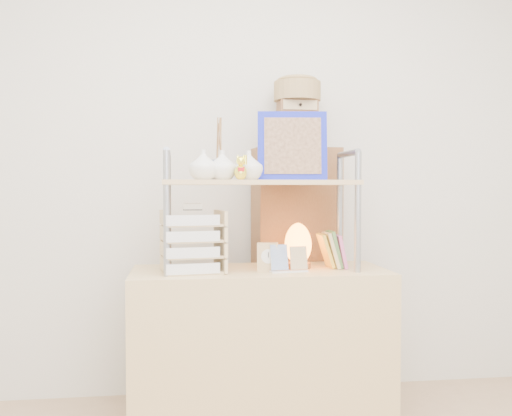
{
  "coord_description": "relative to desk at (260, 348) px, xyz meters",
  "views": [
    {
      "loc": [
        -0.38,
        -1.45,
        1.13
      ],
      "look_at": [
        -0.02,
        1.2,
        1.04
      ],
      "focal_mm": 40.0,
      "sensor_mm": 36.0,
      "label": 1
    }
  ],
  "objects": [
    {
      "name": "desk",
      "position": [
        0.0,
        0.0,
        0.0
      ],
      "size": [
        1.2,
        0.5,
        0.75
      ],
      "primitive_type": "cube",
      "color": "tan",
      "rests_on": "ground"
    },
    {
      "name": "woven_basket",
      "position": [
        0.25,
        0.35,
        1.28
      ],
      "size": [
        0.25,
        0.25,
        0.1
      ],
      "primitive_type": "cylinder",
      "color": "brown",
      "rests_on": "drawer_chest"
    },
    {
      "name": "postcard_stand",
      "position": [
        0.12,
        -0.1,
        0.41
      ],
      "size": [
        0.18,
        0.08,
        0.13
      ],
      "color": "white",
      "rests_on": "desk"
    },
    {
      "name": "letter_tray",
      "position": [
        -0.32,
        -0.05,
        0.5
      ],
      "size": [
        0.29,
        0.28,
        0.31
      ],
      "color": "#D9B682",
      "rests_on": "desk"
    },
    {
      "name": "drawer_chest",
      "position": [
        0.25,
        0.35,
        1.1
      ],
      "size": [
        0.2,
        0.16,
        0.25
      ],
      "color": "brown",
      "rests_on": "cabinet"
    },
    {
      "name": "salt_lamp",
      "position": [
        0.19,
        0.02,
        0.49
      ],
      "size": [
        0.14,
        0.13,
        0.22
      ],
      "color": "brown",
      "rests_on": "desk"
    },
    {
      "name": "room_shell",
      "position": [
        0.0,
        -0.81,
        1.32
      ],
      "size": [
        3.42,
        3.41,
        2.61
      ],
      "color": "silver",
      "rests_on": "ground"
    },
    {
      "name": "desk_clock",
      "position": [
        0.03,
        -0.06,
        0.44
      ],
      "size": [
        0.1,
        0.06,
        0.13
      ],
      "color": "tan",
      "rests_on": "desk"
    },
    {
      "name": "cabinet",
      "position": [
        0.25,
        0.37,
        0.3
      ],
      "size": [
        0.47,
        0.28,
        1.35
      ],
      "primitive_type": "cube",
      "rotation": [
        0.0,
        0.0,
        0.08
      ],
      "color": "brown",
      "rests_on": "ground"
    },
    {
      "name": "hutch",
      "position": [
        -0.02,
        0.01,
        0.81
      ],
      "size": [
        0.9,
        0.34,
        0.76
      ],
      "color": "#8E939B",
      "rests_on": "desk"
    }
  ]
}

